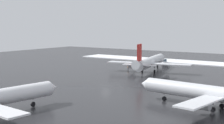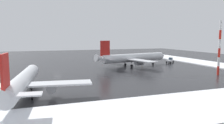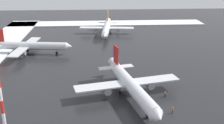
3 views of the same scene
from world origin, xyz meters
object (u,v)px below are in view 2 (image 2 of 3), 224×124
at_px(airplane_parked_starboard, 133,58).
at_px(ground_crew_beside_wing, 142,61).
at_px(ground_crew_by_nose_gear, 125,61).
at_px(antenna_mast, 219,48).
at_px(pushback_tug, 170,60).
at_px(airplane_parked_portside, 22,82).

relative_size(airplane_parked_starboard, ground_crew_beside_wing, 21.16).
distance_m(ground_crew_by_nose_gear, antenna_mast, 42.50).
bearing_deg(antenna_mast, airplane_parked_starboard, 120.95).
xyz_separation_m(airplane_parked_starboard, antenna_mast, (17.19, -28.67, 5.11)).
xyz_separation_m(pushback_tug, ground_crew_beside_wing, (-12.27, 4.78, -0.31)).
height_order(ground_crew_beside_wing, antenna_mast, antenna_mast).
height_order(airplane_parked_starboard, airplane_parked_portside, airplane_parked_starboard).
relative_size(pushback_tug, ground_crew_by_nose_gear, 2.93).
distance_m(airplane_parked_starboard, pushback_tug, 22.22).
height_order(airplane_parked_starboard, pushback_tug, airplane_parked_starboard).
bearing_deg(airplane_parked_portside, airplane_parked_starboard, -41.83).
xyz_separation_m(airplane_parked_starboard, ground_crew_beside_wing, (9.35, 9.32, -2.62)).
height_order(airplane_parked_starboard, antenna_mast, antenna_mast).
distance_m(airplane_parked_starboard, antenna_mast, 33.82).
bearing_deg(ground_crew_by_nose_gear, airplane_parked_portside, -109.13).
distance_m(airplane_parked_portside, pushback_tug, 74.70).
bearing_deg(pushback_tug, airplane_parked_starboard, 155.82).
bearing_deg(ground_crew_beside_wing, antenna_mast, -154.89).
bearing_deg(airplane_parked_portside, ground_crew_by_nose_gear, -35.37).
xyz_separation_m(ground_crew_by_nose_gear, antenna_mast, (16.68, -38.32, 7.72)).
distance_m(airplane_parked_starboard, ground_crew_by_nose_gear, 10.01).
bearing_deg(antenna_mast, pushback_tug, 82.40).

